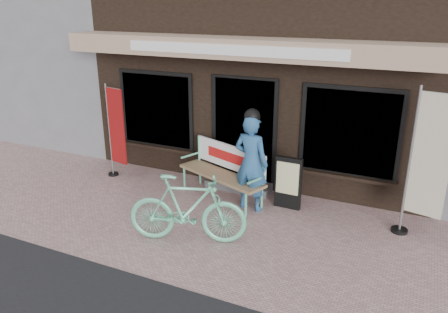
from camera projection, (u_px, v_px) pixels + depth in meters
The scene contains 9 objects.
ground at pixel (197, 228), 7.19m from camera, with size 70.00×70.00×0.00m, color #BD9390.
storefront at pixel (293, 25), 10.42m from camera, with size 7.00×6.77×6.00m.
neighbor_left_near at pixel (44, 11), 14.16m from camera, with size 10.00×7.00×6.40m, color slate.
bench at pixel (225, 168), 8.13m from camera, with size 1.91×1.10×1.01m.
person at pixel (251, 161), 7.58m from camera, with size 0.68×0.49×1.84m.
bicycle at pixel (187, 209), 6.63m from camera, with size 0.52×1.83×1.10m, color #69CDA1.
nobori_red at pixel (116, 131), 8.91m from camera, with size 0.59×0.26×1.97m.
nobori_cream at pixel (427, 164), 6.51m from camera, with size 0.71×0.31×2.39m.
menu_stand at pixel (288, 182), 7.73m from camera, with size 0.48×0.12×0.96m.
Camera 1 is at (3.07, -5.59, 3.54)m, focal length 35.00 mm.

